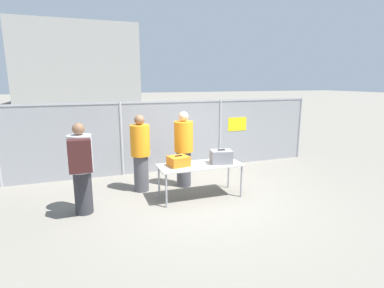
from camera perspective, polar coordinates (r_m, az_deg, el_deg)
ground_plane at (r=6.49m, az=2.42°, el=-10.42°), size 120.00×120.00×0.00m
fence_section at (r=8.33m, az=-3.46°, el=1.93°), size 8.60×0.07×1.94m
inspection_table at (r=6.40m, az=1.58°, el=-4.41°), size 1.79×0.73×0.72m
suitcase_orange at (r=6.26m, az=-2.58°, el=-3.27°), size 0.46×0.42×0.23m
suitcase_grey at (r=6.49m, az=5.59°, el=-2.43°), size 0.51×0.43×0.31m
traveler_hooded at (r=5.85m, az=-20.36°, el=-3.86°), size 0.43×0.66×1.73m
security_worker_near at (r=7.02m, az=-1.60°, el=-0.81°), size 0.44×0.44×1.78m
security_worker_far at (r=6.80m, az=-9.79°, el=-1.57°), size 0.43×0.43×1.74m
utility_trailer at (r=10.80m, az=-0.65°, el=1.11°), size 3.37×2.13×0.77m
distant_hangar at (r=36.09m, az=-20.79°, el=13.46°), size 11.25×12.93×7.83m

